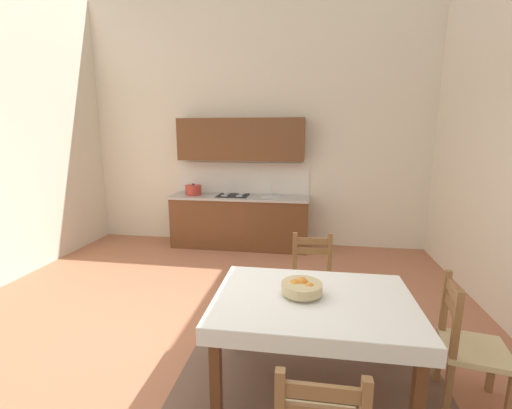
% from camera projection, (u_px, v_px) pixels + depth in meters
% --- Properties ---
extents(ground_plane, '(6.46, 6.67, 0.10)m').
position_uv_depth(ground_plane, '(206.00, 340.00, 3.30)').
color(ground_plane, '#AD6B4C').
extents(wall_back, '(6.46, 0.12, 4.25)m').
position_uv_depth(wall_back, '(255.00, 123.00, 5.86)').
color(wall_back, silver).
rests_on(wall_back, ground_plane).
extents(area_rug, '(2.10, 1.60, 0.01)m').
position_uv_depth(area_rug, '(310.00, 397.00, 2.51)').
color(area_rug, brown).
rests_on(area_rug, ground_plane).
extents(kitchen_cabinetry, '(2.37, 0.63, 2.20)m').
position_uv_depth(kitchen_cabinetry, '(240.00, 198.00, 5.83)').
color(kitchen_cabinetry, brown).
rests_on(kitchen_cabinetry, ground_plane).
extents(dining_table, '(1.46, 1.03, 0.75)m').
position_uv_depth(dining_table, '(313.00, 312.00, 2.48)').
color(dining_table, brown).
rests_on(dining_table, ground_plane).
extents(dining_chair_kitchen_side, '(0.46, 0.46, 0.93)m').
position_uv_depth(dining_chair_kitchen_side, '(313.00, 283.00, 3.43)').
color(dining_chair_kitchen_side, '#D1BC89').
rests_on(dining_chair_kitchen_side, ground_plane).
extents(dining_chair_window_side, '(0.48, 0.48, 0.93)m').
position_uv_depth(dining_chair_window_side, '(469.00, 347.00, 2.39)').
color(dining_chair_window_side, '#D1BC89').
rests_on(dining_chair_window_side, ground_plane).
extents(fruit_bowl, '(0.30, 0.30, 0.12)m').
position_uv_depth(fruit_bowl, '(302.00, 287.00, 2.49)').
color(fruit_bowl, tan).
rests_on(fruit_bowl, dining_table).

